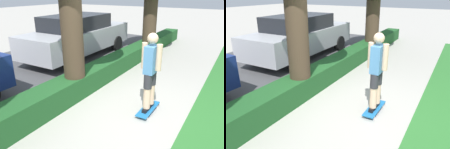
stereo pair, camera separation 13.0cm
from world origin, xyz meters
The scene contains 6 objects.
ground_plane centered at (0.00, 0.00, 0.00)m, with size 60.00×60.00×0.00m, color #ADA89E.
street_asphalt centered at (0.00, 4.20, 0.00)m, with size 15.82×5.00×0.01m.
hedge_row centered at (0.00, 1.60, 0.26)m, with size 15.82×0.60×0.52m.
skateboard centered at (0.17, -0.23, 0.07)m, with size 0.80×0.24×0.09m.
skater_person centered at (0.17, -0.23, 0.94)m, with size 0.49×0.41×1.60m.
parked_car_middle centered at (2.79, 3.73, 0.82)m, with size 4.83×1.86×1.58m.
Camera 2 is at (-3.76, -1.55, 2.42)m, focal length 35.00 mm.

